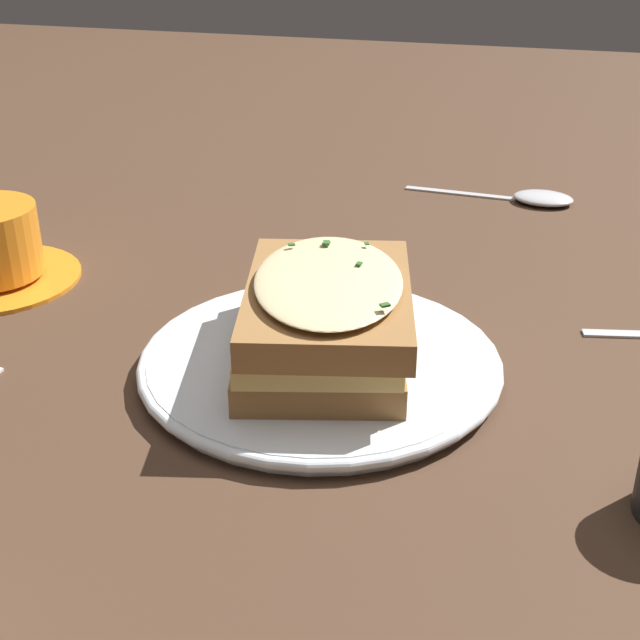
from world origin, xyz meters
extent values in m
plane|color=#473021|center=(0.00, 0.00, 0.00)|extent=(2.40, 2.40, 0.00)
cylinder|color=white|center=(-0.01, -0.02, 0.01)|extent=(0.22, 0.22, 0.01)
torus|color=white|center=(-0.01, -0.02, 0.01)|extent=(0.23, 0.23, 0.01)
cube|color=olive|center=(-0.01, -0.02, 0.02)|extent=(0.13, 0.17, 0.02)
cube|color=#E0C16B|center=(-0.01, -0.02, 0.04)|extent=(0.13, 0.17, 0.01)
cube|color=olive|center=(-0.01, -0.02, 0.05)|extent=(0.13, 0.16, 0.02)
ellipsoid|color=beige|center=(-0.01, -0.02, 0.07)|extent=(0.12, 0.15, 0.01)
cube|color=#2D6028|center=(-0.03, -0.03, 0.07)|extent=(0.00, 0.00, 0.00)
cube|color=#2D6028|center=(-0.03, -0.07, 0.07)|extent=(0.00, 0.00, 0.00)
cube|color=#2D6028|center=(0.00, -0.06, 0.07)|extent=(0.00, 0.01, 0.00)
cube|color=#2D6028|center=(-0.05, 0.02, 0.07)|extent=(0.01, 0.01, 0.00)
cube|color=#2D6028|center=(0.02, -0.05, 0.07)|extent=(0.01, 0.00, 0.00)
cube|color=#2D6028|center=(0.00, -0.06, 0.07)|extent=(0.01, 0.01, 0.00)
cube|color=silver|center=(-0.05, -0.39, 0.00)|extent=(0.11, 0.02, 0.00)
ellipsoid|color=silver|center=(-0.13, -0.38, 0.01)|extent=(0.06, 0.04, 0.01)
camera|label=1|loc=(-0.13, 0.45, 0.29)|focal=50.00mm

